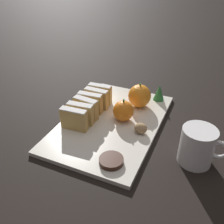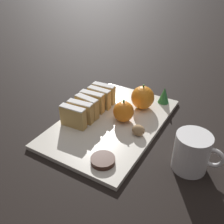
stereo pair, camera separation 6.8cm
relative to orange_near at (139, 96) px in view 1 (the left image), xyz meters
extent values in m
plane|color=black|center=(-0.05, -0.11, -0.05)|extent=(6.00, 6.00, 0.00)
cube|color=silver|center=(-0.05, -0.11, -0.04)|extent=(0.27, 0.42, 0.01)
cube|color=tan|center=(-0.13, -0.19, -0.01)|extent=(0.08, 0.03, 0.06)
cube|color=white|center=(-0.13, -0.19, 0.03)|extent=(0.08, 0.03, 0.00)
cube|color=tan|center=(-0.12, -0.16, -0.01)|extent=(0.08, 0.03, 0.06)
cube|color=white|center=(-0.12, -0.16, 0.03)|extent=(0.08, 0.03, 0.00)
cube|color=tan|center=(-0.12, -0.13, -0.01)|extent=(0.08, 0.03, 0.06)
cube|color=white|center=(-0.12, -0.13, 0.03)|extent=(0.08, 0.03, 0.00)
cube|color=tan|center=(-0.13, -0.09, -0.01)|extent=(0.08, 0.03, 0.06)
cube|color=white|center=(-0.13, -0.09, 0.03)|extent=(0.08, 0.03, 0.00)
cube|color=tan|center=(-0.12, -0.06, -0.01)|extent=(0.08, 0.02, 0.06)
cube|color=white|center=(-0.12, -0.06, 0.03)|extent=(0.07, 0.02, 0.00)
cube|color=tan|center=(-0.12, -0.03, -0.01)|extent=(0.08, 0.03, 0.06)
cube|color=white|center=(-0.12, -0.03, 0.03)|extent=(0.08, 0.03, 0.00)
sphere|color=orange|center=(0.00, 0.00, 0.00)|extent=(0.07, 0.07, 0.07)
cylinder|color=#38702D|center=(0.00, 0.00, 0.04)|extent=(0.01, 0.01, 0.01)
sphere|color=orange|center=(-0.02, -0.09, -0.01)|extent=(0.06, 0.06, 0.06)
cylinder|color=#38702D|center=(-0.02, -0.09, 0.03)|extent=(0.00, 0.00, 0.01)
ellipsoid|color=#9E7A51|center=(0.05, -0.13, -0.02)|extent=(0.04, 0.03, 0.03)
cylinder|color=#381E14|center=(0.02, -0.27, -0.03)|extent=(0.06, 0.06, 0.01)
cone|color=#2D7538|center=(0.05, 0.07, -0.01)|extent=(0.04, 0.04, 0.05)
cylinder|color=white|center=(0.20, -0.18, 0.00)|extent=(0.08, 0.08, 0.09)
torus|color=white|center=(0.25, -0.18, 0.00)|extent=(0.05, 0.01, 0.05)
camera|label=1|loc=(0.20, -0.67, 0.38)|focal=40.00mm
camera|label=2|loc=(0.26, -0.64, 0.38)|focal=40.00mm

